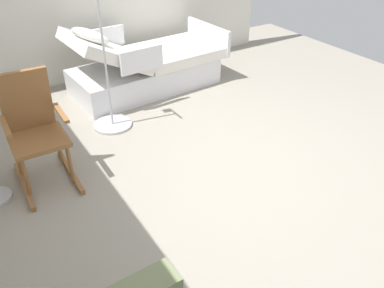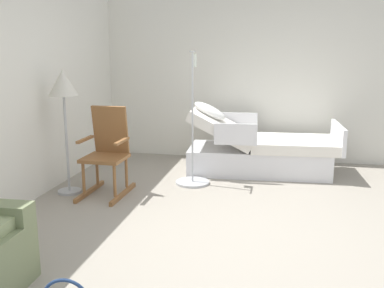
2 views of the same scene
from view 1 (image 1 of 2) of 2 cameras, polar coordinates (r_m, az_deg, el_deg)
ground_plane at (r=3.99m, az=6.61°, el=-3.39°), size 7.31×7.31×0.00m
hospital_bed at (r=5.52m, az=-6.70°, el=10.81°), size 1.10×2.13×1.03m
rocking_chair at (r=3.83m, az=-21.43°, el=1.70°), size 0.77×0.51×1.05m
iv_pole at (r=4.64m, az=-11.55°, el=5.27°), size 0.44×0.44×1.69m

